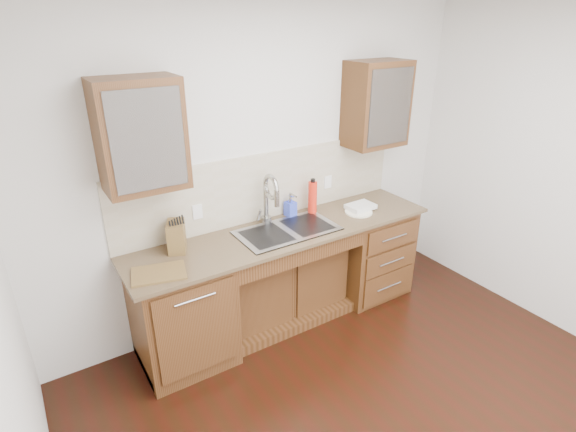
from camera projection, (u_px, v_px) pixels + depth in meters
wall_back at (263, 168)px, 3.86m from camera, size 4.00×0.10×2.70m
base_cabinet_left at (182, 313)px, 3.49m from camera, size 0.70×0.62×0.88m
base_cabinet_center at (280, 281)px, 4.06m from camera, size 1.20×0.44×0.70m
base_cabinet_right at (367, 250)px, 4.42m from camera, size 0.70×0.62×0.88m
countertop at (286, 232)px, 3.76m from camera, size 2.70×0.65×0.03m
backsplash at (267, 186)px, 3.87m from camera, size 2.70×0.02×0.59m
sink at (287, 240)px, 3.77m from camera, size 0.84×0.46×0.19m
faucet at (266, 202)px, 3.80m from camera, size 0.04×0.04×0.40m
filter_tap at (290, 204)px, 3.96m from camera, size 0.02×0.02×0.24m
upper_cabinet_left at (140, 135)px, 2.98m from camera, size 0.55×0.34×0.75m
upper_cabinet_right at (376, 104)px, 4.01m from camera, size 0.55×0.34×0.75m
outlet_left at (197, 212)px, 3.58m from camera, size 0.08×0.01×0.12m
outlet_right at (328, 182)px, 4.21m from camera, size 0.08×0.01×0.12m
soap_bottle at (290, 206)px, 3.99m from camera, size 0.10×0.10×0.19m
water_bottle at (312, 198)px, 4.02m from camera, size 0.10×0.10×0.30m
plate at (359, 212)px, 4.08m from camera, size 0.30×0.30×0.01m
dish_towel at (361, 206)px, 4.12m from camera, size 0.26×0.19×0.04m
knife_block at (176, 236)px, 3.39m from camera, size 0.20×0.24×0.23m
cutting_board at (159, 273)px, 3.11m from camera, size 0.42×0.34×0.02m
cup_left_a at (117, 146)px, 2.92m from camera, size 0.16×0.16×0.10m
cup_left_b at (156, 141)px, 3.05m from camera, size 0.12×0.12×0.10m
cup_right_a at (364, 111)px, 3.96m from camera, size 0.15×0.15×0.10m
cup_right_b at (386, 108)px, 4.09m from camera, size 0.14×0.14×0.10m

